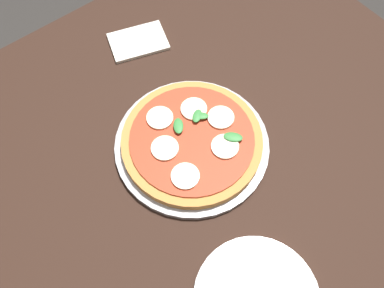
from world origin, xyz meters
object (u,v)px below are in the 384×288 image
(serving_tray, at_px, (192,145))
(napkin, at_px, (138,41))
(dining_table, at_px, (187,171))
(pizza, at_px, (192,140))

(serving_tray, distance_m, napkin, 0.30)
(serving_tray, relative_size, napkin, 2.40)
(dining_table, bearing_deg, pizza, 2.52)
(pizza, height_order, napkin, pizza)
(dining_table, distance_m, napkin, 0.33)
(serving_tray, bearing_deg, dining_table, 177.96)
(serving_tray, xyz_separation_m, pizza, (0.00, 0.00, 0.02))
(dining_table, distance_m, serving_tray, 0.11)
(napkin, bearing_deg, serving_tray, -103.75)
(pizza, bearing_deg, serving_tray, -112.15)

